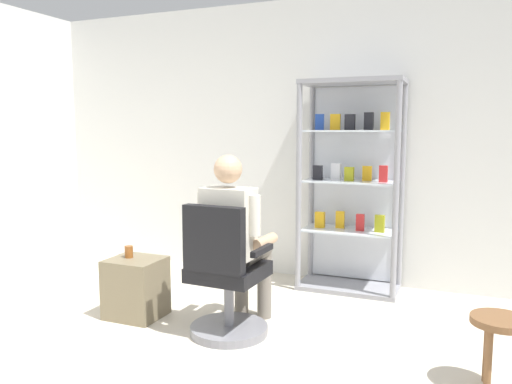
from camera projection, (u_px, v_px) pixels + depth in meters
back_wall at (317, 141)px, 4.94m from camera, size 6.00×0.10×2.70m
display_cabinet_main at (352, 184)px, 4.62m from camera, size 0.90×0.45×1.90m
office_chair at (225, 283)px, 3.56m from camera, size 0.57×0.56×0.96m
seated_shopkeeper at (236, 234)px, 3.67m from camera, size 0.50×0.58×1.29m
storage_crate at (136, 288)px, 3.97m from camera, size 0.41×0.37×0.46m
tea_glass at (129, 252)px, 3.97m from camera, size 0.06×0.06×0.09m
wooden_stool at (500, 333)px, 2.82m from camera, size 0.32×0.32×0.43m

